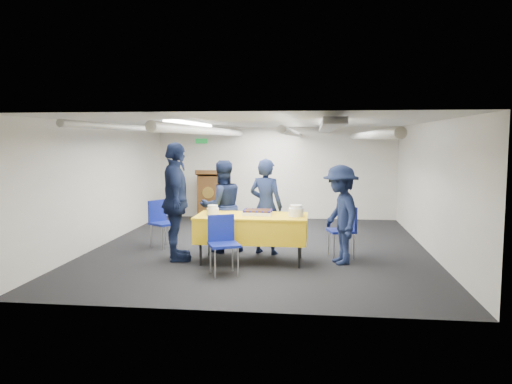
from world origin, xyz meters
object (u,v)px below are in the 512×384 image
sailor_c (176,202)px  chair_right (346,226)px  sailor_b (222,206)px  sailor_d (340,215)px  chair_left (161,219)px  sailor_a (266,206)px  sheet_cake (258,212)px  podium (210,195)px  chair_near (223,238)px  serving_table (252,228)px

sailor_c → chair_right: bearing=-96.6°
sailor_b → sailor_d: 2.13m
sailor_b → chair_left: bearing=-40.7°
chair_left → sailor_a: size_ratio=0.52×
sheet_cake → sailor_a: bearing=82.0°
chair_right → sheet_cake: bearing=-162.3°
podium → sailor_a: size_ratio=0.75×
sheet_cake → podium: bearing=112.1°
sailor_a → sailor_b: 0.79m
sailor_b → sheet_cake: bearing=109.6°
chair_near → sailor_a: (0.51, 1.38, 0.30)m
serving_table → chair_right: bearing=18.7°
sheet_cake → chair_right: 1.55m
serving_table → chair_near: 0.83m
chair_near → sailor_d: size_ratio=0.55×
sailor_d → chair_near: bearing=-81.7°
sheet_cake → sailor_d: bearing=0.2°
chair_near → sailor_c: (-0.91, 0.72, 0.44)m
sheet_cake → podium: (-1.66, 4.10, -0.20)m
serving_table → sailor_b: (-0.62, 0.68, 0.25)m
sailor_a → chair_left: bearing=10.5°
serving_table → sheet_cake: size_ratio=3.77×
sheet_cake → sailor_a: (0.08, 0.56, 0.02)m
podium → chair_right: bearing=-49.4°
chair_right → serving_table: bearing=-161.3°
sailor_a → sailor_d: sailor_a is taller
chair_near → sailor_d: sailor_d is taller
chair_near → sailor_a: 1.50m
chair_right → sailor_a: (-1.38, 0.10, 0.30)m
podium → sheet_cake: bearing=-67.9°
podium → chair_right: size_ratio=1.44×
podium → sailor_c: bearing=-85.6°
sheet_cake → sailor_c: (-1.34, -0.09, 0.16)m
sailor_c → sailor_d: size_ratio=1.22×
chair_near → sheet_cake: bearing=62.1°
sheet_cake → sailor_c: sailor_c is taller
sailor_b → chair_right: bearing=146.7°
chair_right → chair_near: bearing=-145.9°
podium → chair_right: podium is taller
serving_table → sailor_d: (1.42, 0.06, 0.24)m
chair_right → sailor_d: bearing=-104.9°
sheet_cake → chair_left: (-1.90, 0.87, -0.28)m
chair_left → sailor_d: bearing=-15.0°
chair_near → chair_right: same height
serving_table → chair_left: size_ratio=2.06×
sailor_c → sailor_d: sailor_c is taller
sailor_d → sailor_b: bearing=-123.5°
chair_right → sailor_b: sailor_b is taller
serving_table → sailor_b: bearing=132.3°
chair_near → chair_left: same height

